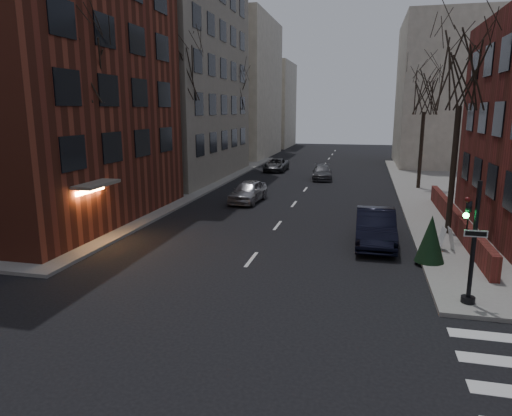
{
  "coord_description": "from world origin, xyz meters",
  "views": [
    {
      "loc": [
        4.5,
        -6.05,
        6.29
      ],
      "look_at": [
        -0.08,
        13.21,
        2.0
      ],
      "focal_mm": 32.0,
      "sensor_mm": 36.0,
      "label": 1
    }
  ],
  "objects": [
    {
      "name": "car_lane_silver",
      "position": [
        -3.2,
        23.96,
        0.76
      ],
      "size": [
        2.11,
        4.57,
        1.52
      ],
      "primitive_type": "imported",
      "rotation": [
        0.0,
        0.0,
        -0.07
      ],
      "color": "#9F9FA4",
      "rests_on": "ground"
    },
    {
      "name": "tree_left_a",
      "position": [
        -8.8,
        14.0,
        8.47
      ],
      "size": [
        4.18,
        4.18,
        10.26
      ],
      "color": "#2D231C",
      "rests_on": "sidewalk_far_left"
    },
    {
      "name": "streetlamp_near",
      "position": [
        -8.2,
        22.0,
        4.24
      ],
      "size": [
        0.36,
        0.36,
        6.28
      ],
      "color": "black",
      "rests_on": "sidewalk_far_left"
    },
    {
      "name": "building_distant_lb",
      "position": [
        -13.0,
        72.0,
        7.0
      ],
      "size": [
        10.0,
        12.0,
        14.0
      ],
      "primitive_type": "cube",
      "color": "beige",
      "rests_on": "ground"
    },
    {
      "name": "sidewalk_far_left",
      "position": [
        -29.0,
        30.0,
        0.07
      ],
      "size": [
        44.0,
        44.0,
        0.15
      ],
      "primitive_type": "cube",
      "color": "gray",
      "rests_on": "ground"
    },
    {
      "name": "tree_right_a",
      "position": [
        8.8,
        18.0,
        8.03
      ],
      "size": [
        3.96,
        3.96,
        9.72
      ],
      "color": "#2D231C",
      "rests_on": "sidewalk_far_right"
    },
    {
      "name": "car_lane_gray",
      "position": [
        0.8,
        35.7,
        0.63
      ],
      "size": [
        2.12,
        4.49,
        1.26
      ],
      "primitive_type": "imported",
      "rotation": [
        0.0,
        0.0,
        0.08
      ],
      "color": "#404146",
      "rests_on": "ground"
    },
    {
      "name": "low_wall_right",
      "position": [
        9.3,
        19.0,
        0.65
      ],
      "size": [
        0.35,
        16.0,
        1.0
      ],
      "primitive_type": "cube",
      "color": "maroon",
      "rests_on": "sidewalk_far_right"
    },
    {
      "name": "building_distant_ra",
      "position": [
        15.0,
        50.0,
        8.0
      ],
      "size": [
        14.0,
        14.0,
        16.0
      ],
      "primitive_type": "cube",
      "color": "beige",
      "rests_on": "ground"
    },
    {
      "name": "building_left_tan",
      "position": [
        -17.0,
        34.0,
        14.0
      ],
      "size": [
        18.0,
        18.0,
        28.0
      ],
      "primitive_type": "cube",
      "color": "gray",
      "rests_on": "ground"
    },
    {
      "name": "tree_left_c",
      "position": [
        -8.8,
        40.0,
        8.03
      ],
      "size": [
        3.96,
        3.96,
        9.72
      ],
      "color": "#2D231C",
      "rests_on": "sidewalk_far_left"
    },
    {
      "name": "evergreen_shrub",
      "position": [
        7.3,
        13.02,
        1.13
      ],
      "size": [
        1.55,
        1.55,
        1.96
      ],
      "primitive_type": "cone",
      "rotation": [
        0.0,
        0.0,
        0.41
      ],
      "color": "black",
      "rests_on": "sidewalk_far_right"
    },
    {
      "name": "building_left_brick",
      "position": [
        -15.5,
        16.5,
        9.0
      ],
      "size": [
        15.0,
        15.0,
        18.0
      ],
      "primitive_type": "cube",
      "color": "brown",
      "rests_on": "ground"
    },
    {
      "name": "sandwich_board",
      "position": [
        8.22,
        14.88,
        0.67
      ],
      "size": [
        0.53,
        0.69,
        1.03
      ],
      "primitive_type": "cube",
      "rotation": [
        0.0,
        0.0,
        0.11
      ],
      "color": "white",
      "rests_on": "sidewalk_far_right"
    },
    {
      "name": "tree_left_b",
      "position": [
        -8.8,
        26.0,
        8.91
      ],
      "size": [
        4.4,
        4.4,
        10.8
      ],
      "color": "#2D231C",
      "rests_on": "sidewalk_far_left"
    },
    {
      "name": "streetlamp_far",
      "position": [
        -8.2,
        42.0,
        4.24
      ],
      "size": [
        0.36,
        0.36,
        6.28
      ],
      "color": "black",
      "rests_on": "sidewalk_far_left"
    },
    {
      "name": "tree_right_b",
      "position": [
        8.8,
        32.0,
        7.59
      ],
      "size": [
        3.74,
        3.74,
        9.18
      ],
      "color": "#2D231C",
      "rests_on": "sidewalk_far_right"
    },
    {
      "name": "traffic_signal",
      "position": [
        7.94,
        8.99,
        1.91
      ],
      "size": [
        0.76,
        0.44,
        4.0
      ],
      "color": "black",
      "rests_on": "sidewalk_far_right"
    },
    {
      "name": "parked_sedan",
      "position": [
        5.16,
        15.5,
        0.84
      ],
      "size": [
        1.84,
        5.13,
        1.68
      ],
      "primitive_type": "imported",
      "rotation": [
        0.0,
        0.0,
        0.01
      ],
      "color": "black",
      "rests_on": "ground"
    },
    {
      "name": "car_lane_far",
      "position": [
        -4.41,
        40.38,
        0.65
      ],
      "size": [
        2.15,
        4.65,
        1.29
      ],
      "primitive_type": "imported",
      "rotation": [
        0.0,
        0.0,
        -0.0
      ],
      "color": "#414247",
      "rests_on": "ground"
    },
    {
      "name": "building_distant_la",
      "position": [
        -15.0,
        55.0,
        9.0
      ],
      "size": [
        14.0,
        16.0,
        18.0
      ],
      "primitive_type": "cube",
      "color": "beige",
      "rests_on": "ground"
    }
  ]
}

